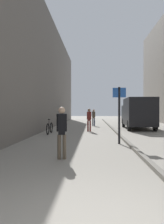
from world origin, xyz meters
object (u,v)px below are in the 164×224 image
Objects in this scene: pedestrian_mid_block at (94,116)px; cafe_chair_near_window at (61,124)px; pedestrian_far_crossing at (62,129)px; pedestrian_main_foreground at (89,118)px; street_sign_post at (119,110)px; bicycle_leaning at (50,128)px; delivery_van at (138,113)px.

pedestrian_mid_block is 1.73× the size of cafe_chair_near_window.
pedestrian_far_crossing is at bearing -120.78° from cafe_chair_near_window.
pedestrian_main_foreground is 1.76× the size of cafe_chair_near_window.
street_sign_post is 6.12m from cafe_chair_near_window.
street_sign_post is at bearing -43.05° from bicycle_leaning.
pedestrian_mid_block is 0.98× the size of pedestrian_far_crossing.
pedestrian_far_crossing reaches higher than bicycle_leaning.
delivery_van is (3.59, -3.12, 0.39)m from pedestrian_mid_block.
pedestrian_main_foreground is at bearing 77.78° from pedestrian_far_crossing.
pedestrian_main_foreground is at bearing 33.17° from bicycle_leaning.
pedestrian_main_foreground is at bearing -73.31° from pedestrian_mid_block.
bicycle_leaning is at bearing 97.43° from pedestrian_far_crossing.
street_sign_post is at bearing -94.95° from cafe_chair_near_window.
bicycle_leaning is at bearing -92.26° from pedestrian_mid_block.
pedestrian_main_foreground is at bearing -150.02° from delivery_van.
pedestrian_main_foreground is 5.26m from pedestrian_mid_block.
pedestrian_far_crossing is 1.75× the size of cafe_chair_near_window.
pedestrian_main_foreground reaches higher than bicycle_leaning.
pedestrian_main_foreground is 0.93× the size of bicycle_leaning.
cafe_chair_near_window is at bearing 91.32° from pedestrian_far_crossing.
delivery_van reaches higher than bicycle_leaning.
delivery_van is 5.28× the size of cafe_chair_near_window.
delivery_van is 1.91× the size of street_sign_post.
pedestrian_mid_block is 6.18m from cafe_chair_near_window.
delivery_van reaches higher than cafe_chair_near_window.
pedestrian_mid_block reaches higher than bicycle_leaning.
bicycle_leaning is at bearing -156.35° from cafe_chair_near_window.
street_sign_post is at bearing -106.44° from delivery_van.
pedestrian_far_crossing is 0.93× the size of bicycle_leaning.
street_sign_post is (2.19, 3.08, 0.59)m from pedestrian_far_crossing.
pedestrian_main_foreground reaches higher than pedestrian_mid_block.
pedestrian_far_crossing reaches higher than cafe_chair_near_window.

